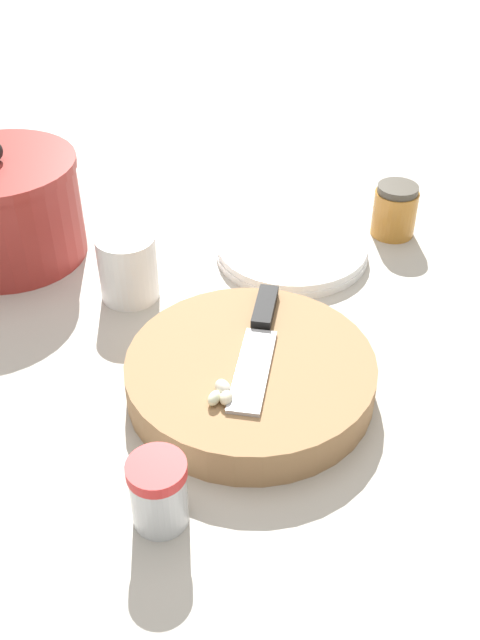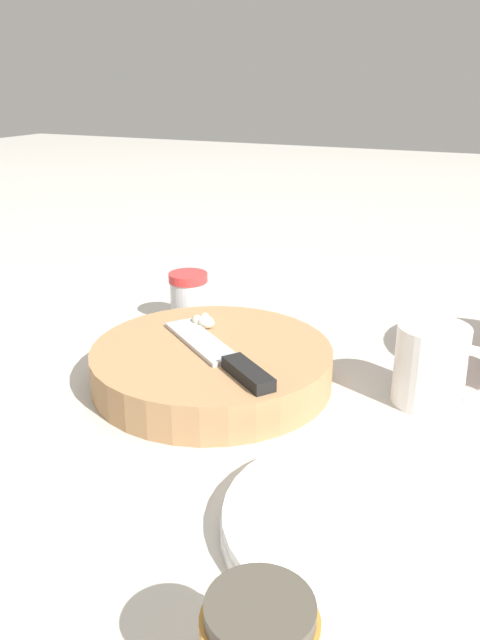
# 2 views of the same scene
# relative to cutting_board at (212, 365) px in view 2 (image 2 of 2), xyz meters

# --- Properties ---
(ground_plane) EXTENTS (5.00, 5.00, 0.00)m
(ground_plane) POSITION_rel_cutting_board_xyz_m (0.03, 0.07, -0.02)
(ground_plane) COLOR #B2ADA3
(cutting_board) EXTENTS (0.27, 0.27, 0.04)m
(cutting_board) POSITION_rel_cutting_board_xyz_m (0.00, 0.00, 0.00)
(cutting_board) COLOR #9E754C
(cutting_board) RESTS_ON ground_plane
(chef_knife) EXTENTS (0.14, 0.18, 0.01)m
(chef_knife) POSITION_rel_cutting_board_xyz_m (0.02, 0.02, 0.03)
(chef_knife) COLOR black
(chef_knife) RESTS_ON cutting_board
(garlic_cloves) EXTENTS (0.03, 0.03, 0.02)m
(garlic_cloves) POSITION_rel_cutting_board_xyz_m (-0.05, -0.04, 0.03)
(garlic_cloves) COLOR #EFE6C1
(garlic_cloves) RESTS_ON cutting_board
(spice_jar) EXTENTS (0.05, 0.05, 0.07)m
(spice_jar) POSITION_rel_cutting_board_xyz_m (-0.15, -0.11, 0.02)
(spice_jar) COLOR silver
(spice_jar) RESTS_ON ground_plane
(coffee_mug) EXTENTS (0.07, 0.11, 0.09)m
(coffee_mug) POSITION_rel_cutting_board_xyz_m (-0.06, 0.23, 0.02)
(coffee_mug) COLOR white
(coffee_mug) RESTS_ON ground_plane
(plate_stack) EXTENTS (0.21, 0.21, 0.02)m
(plate_stack) POSITION_rel_cutting_board_xyz_m (0.18, 0.22, -0.01)
(plate_stack) COLOR white
(plate_stack) RESTS_ON ground_plane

